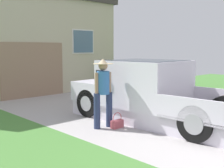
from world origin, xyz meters
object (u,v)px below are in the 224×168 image
Objects in this scene: handbag at (117,123)px; wheeled_trash_bin at (117,76)px; person_with_hat at (103,89)px; pickup_truck at (149,94)px.

wheeled_trash_bin is (4.98, 5.04, 0.49)m from handbag.
person_with_hat reaches higher than wheeled_trash_bin.
wheeled_trash_bin is at bearing 49.75° from pickup_truck.
pickup_truck is 1.43m from person_with_hat.
wheeled_trash_bin is (3.84, 5.12, -0.13)m from pickup_truck.
pickup_truck is at bearing -4.30° from handbag.
person_with_hat is 0.92m from handbag.
pickup_truck reaches higher than handbag.
wheeled_trash_bin is at bearing 45.29° from handbag.
pickup_truck is 3.17× the size of person_with_hat.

